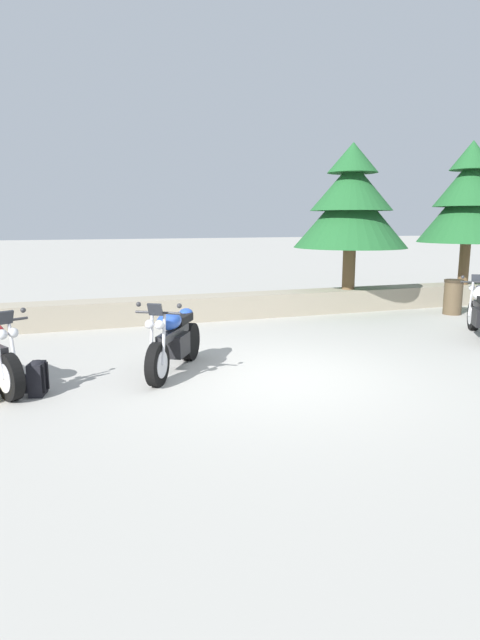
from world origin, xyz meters
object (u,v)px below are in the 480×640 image
(rider_backpack, at_px, (37,377))
(pine_tree_mid_left, at_px, (469,200))
(motorcycle_blue_centre, at_px, (174,341))
(pine_tree_far_left, at_px, (351,204))
(trash_bin, at_px, (453,297))

(rider_backpack, xyz_separation_m, pine_tree_mid_left, (10.88, 4.42, 2.58))
(motorcycle_blue_centre, bearing_deg, pine_tree_far_left, 36.97)
(pine_tree_far_left, xyz_separation_m, pine_tree_mid_left, (3.53, -0.12, 0.13))
(pine_tree_mid_left, relative_size, trash_bin, 4.44)
(pine_tree_far_left, xyz_separation_m, trash_bin, (2.15, -1.36, -2.25))
(rider_backpack, height_order, pine_tree_mid_left, pine_tree_mid_left)
(rider_backpack, bearing_deg, pine_tree_far_left, 31.68)
(pine_tree_mid_left, bearing_deg, trash_bin, -138.06)
(rider_backpack, bearing_deg, trash_bin, 18.48)
(pine_tree_mid_left, height_order, trash_bin, pine_tree_mid_left)
(rider_backpack, height_order, pine_tree_far_left, pine_tree_far_left)
(motorcycle_blue_centre, height_order, pine_tree_far_left, pine_tree_far_left)
(pine_tree_mid_left, xyz_separation_m, trash_bin, (-1.39, -1.25, -2.39))
(pine_tree_far_left, bearing_deg, rider_backpack, -148.32)
(pine_tree_far_left, distance_m, trash_bin, 3.40)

